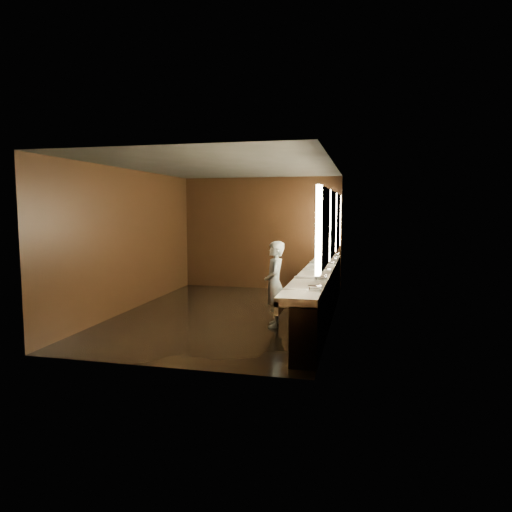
{
  "coord_description": "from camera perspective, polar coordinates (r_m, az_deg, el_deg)",
  "views": [
    {
      "loc": [
        2.53,
        -8.23,
        2.03
      ],
      "look_at": [
        0.58,
        0.0,
        1.14
      ],
      "focal_mm": 32.0,
      "sensor_mm": 36.0,
      "label": 1
    }
  ],
  "objects": [
    {
      "name": "wall_right",
      "position": [
        8.28,
        9.62,
        1.54
      ],
      "size": [
        0.02,
        6.0,
        2.8
      ],
      "primitive_type": "cube",
      "color": "black",
      "rests_on": "floor"
    },
    {
      "name": "trash_bin",
      "position": [
        7.66,
        5.85,
        -7.5
      ],
      "size": [
        0.39,
        0.39,
        0.49
      ],
      "primitive_type": "cylinder",
      "rotation": [
        0.0,
        0.0,
        0.29
      ],
      "color": "black",
      "rests_on": "floor"
    },
    {
      "name": "wall_front",
      "position": [
        5.85,
        -12.4,
        -0.34
      ],
      "size": [
        4.0,
        0.02,
        2.8
      ],
      "primitive_type": "cube",
      "color": "black",
      "rests_on": "floor"
    },
    {
      "name": "mirror_band",
      "position": [
        8.26,
        9.53,
        3.96
      ],
      "size": [
        0.06,
        5.03,
        1.15
      ],
      "color": "#FCEBB8",
      "rests_on": "wall_right"
    },
    {
      "name": "ceiling",
      "position": [
        8.65,
        -3.81,
        11.08
      ],
      "size": [
        4.0,
        6.0,
        0.02
      ],
      "primitive_type": "cube",
      "color": "#2D2D2B",
      "rests_on": "wall_back"
    },
    {
      "name": "sink_counter",
      "position": [
        8.41,
        8.1,
        -4.58
      ],
      "size": [
        0.55,
        5.4,
        1.01
      ],
      "color": "black",
      "rests_on": "floor"
    },
    {
      "name": "wall_left",
      "position": [
        9.42,
        -15.46,
        1.94
      ],
      "size": [
        0.02,
        6.0,
        2.8
      ],
      "primitive_type": "cube",
      "color": "black",
      "rests_on": "floor"
    },
    {
      "name": "person",
      "position": [
        7.83,
        2.33,
        -3.52
      ],
      "size": [
        0.45,
        0.6,
        1.47
      ],
      "primitive_type": "imported",
      "rotation": [
        0.0,
        0.0,
        -1.37
      ],
      "color": "#8CB6D1",
      "rests_on": "floor"
    },
    {
      "name": "wall_back",
      "position": [
        11.53,
        0.64,
        2.86
      ],
      "size": [
        4.0,
        0.02,
        2.8
      ],
      "primitive_type": "cube",
      "color": "black",
      "rests_on": "floor"
    },
    {
      "name": "floor",
      "position": [
        8.85,
        -3.68,
        -7.28
      ],
      "size": [
        6.0,
        6.0,
        0.0
      ],
      "primitive_type": "plane",
      "color": "black",
      "rests_on": "ground"
    }
  ]
}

